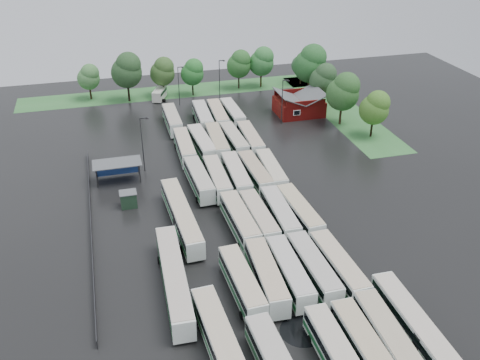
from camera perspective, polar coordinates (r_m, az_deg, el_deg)
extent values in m
plane|color=black|center=(78.94, 0.89, -5.84)|extent=(160.00, 160.00, 0.00)
cube|color=maroon|center=(121.23, 6.29, 7.79)|extent=(10.00, 8.00, 3.40)
cube|color=#4C4F51|center=(119.47, 5.22, 8.85)|extent=(5.07, 8.60, 2.19)
cube|color=#4C4F51|center=(121.23, 7.47, 9.03)|extent=(5.07, 8.60, 2.19)
cube|color=maroon|center=(116.99, 7.05, 8.10)|extent=(9.00, 0.20, 1.20)
cube|color=silver|center=(116.92, 6.08, 7.15)|extent=(1.60, 0.12, 1.20)
cylinder|color=#2D2D30|center=(93.01, -15.02, 0.09)|extent=(0.16, 0.16, 3.40)
cylinder|color=#2D2D30|center=(93.09, -10.62, 0.65)|extent=(0.16, 0.16, 3.40)
cylinder|color=#2D2D30|center=(95.85, -15.08, 0.98)|extent=(0.16, 0.16, 3.40)
cylinder|color=#2D2D30|center=(95.93, -10.81, 1.52)|extent=(0.16, 0.16, 3.40)
cube|color=#4C4F51|center=(93.59, -13.00, 1.79)|extent=(8.20, 4.20, 0.15)
cube|color=navy|center=(96.14, -12.95, 1.27)|extent=(7.60, 0.08, 2.60)
cube|color=#18311E|center=(86.74, -11.80, -2.06)|extent=(2.50, 2.00, 2.50)
cube|color=#4C4F51|center=(86.09, -11.88, -1.31)|extent=(2.70, 2.20, 0.12)
cube|color=#306D31|center=(136.32, -5.91, 9.46)|extent=(80.00, 10.00, 0.01)
cube|color=#306D31|center=(125.66, 10.55, 7.41)|extent=(10.00, 50.00, 0.01)
cube|color=#2D2D30|center=(83.22, -15.60, -4.54)|extent=(0.10, 50.00, 1.20)
cube|color=#AAA398|center=(56.68, 3.99, -18.26)|extent=(3.09, 12.50, 0.13)
cylinder|color=black|center=(61.49, 2.61, -17.48)|extent=(2.72, 1.02, 1.02)
cube|color=silver|center=(59.73, 10.24, -17.84)|extent=(2.61, 12.48, 2.86)
cube|color=black|center=(59.32, 10.29, -17.46)|extent=(2.67, 11.98, 0.92)
cube|color=#135E2A|center=(60.18, 10.19, -18.26)|extent=(2.66, 12.23, 0.63)
cube|color=#BBB09C|center=(58.67, 10.37, -16.85)|extent=(2.50, 12.11, 0.12)
cylinder|color=black|center=(63.22, 8.59, -16.25)|extent=(2.65, 1.00, 1.00)
cube|color=silver|center=(60.79, 13.18, -17.14)|extent=(2.73, 12.76, 2.92)
cube|color=black|center=(60.38, 13.25, -16.75)|extent=(2.79, 12.25, 0.93)
cube|color=#1B662F|center=(61.25, 13.11, -17.56)|extent=(2.78, 12.50, 0.64)
cube|color=tan|center=(59.73, 13.35, -16.13)|extent=(2.62, 12.37, 0.13)
cylinder|color=black|center=(64.29, 11.34, -15.61)|extent=(2.71, 1.02, 1.02)
cube|color=silver|center=(62.37, 15.49, -16.04)|extent=(3.23, 13.00, 2.96)
cube|color=black|center=(61.96, 15.56, -15.65)|extent=(3.28, 12.49, 0.95)
cube|color=#226231|center=(62.82, 15.41, -16.46)|extent=(3.28, 12.75, 0.65)
cube|color=tan|center=(61.32, 15.68, -15.01)|extent=(3.11, 12.61, 0.13)
cylinder|color=black|center=(65.86, 13.54, -14.60)|extent=(2.74, 1.03, 1.03)
cube|color=silver|center=(67.27, 0.21, -10.92)|extent=(3.06, 12.50, 2.84)
cube|color=black|center=(66.91, 0.22, -10.55)|extent=(3.10, 12.01, 0.91)
cube|color=#195D2F|center=(67.67, 0.21, -11.33)|extent=(3.10, 12.26, 0.63)
cube|color=#C0AE90|center=(66.33, 0.22, -9.95)|extent=(2.94, 12.13, 0.12)
cylinder|color=black|center=(65.34, 1.16, -14.03)|extent=(2.64, 0.99, 0.99)
cylinder|color=black|center=(71.14, -0.65, -9.83)|extent=(2.64, 0.99, 0.99)
cube|color=silver|center=(68.24, 2.83, -10.23)|extent=(3.25, 12.90, 2.93)
cube|color=black|center=(67.87, 2.84, -9.85)|extent=(3.30, 12.39, 0.94)
cube|color=#136129|center=(68.65, 2.82, -10.65)|extent=(3.30, 12.65, 0.64)
cube|color=tan|center=(67.29, 2.86, -9.23)|extent=(3.13, 12.51, 0.13)
cylinder|color=black|center=(66.26, 3.90, -13.36)|extent=(2.72, 1.02, 1.02)
cylinder|color=black|center=(72.19, 1.80, -9.16)|extent=(2.72, 1.02, 1.02)
cube|color=silver|center=(69.13, 5.31, -9.78)|extent=(2.81, 12.57, 2.87)
cube|color=black|center=(68.78, 5.33, -9.40)|extent=(2.87, 12.07, 0.92)
cube|color=#19682D|center=(69.53, 5.28, -10.18)|extent=(2.86, 12.32, 0.63)
cube|color=#B6B0AA|center=(68.22, 5.36, -8.80)|extent=(2.70, 12.20, 0.13)
cylinder|color=black|center=(67.22, 6.44, -12.78)|extent=(2.66, 1.00, 1.00)
cylinder|color=black|center=(72.97, 4.18, -8.77)|extent=(2.66, 1.00, 1.00)
cube|color=silver|center=(70.06, 7.85, -9.32)|extent=(2.86, 12.79, 2.92)
cube|color=black|center=(69.70, 7.88, -8.94)|extent=(2.92, 12.28, 0.93)
cube|color=#215B33|center=(70.46, 7.81, -9.73)|extent=(2.91, 12.53, 0.64)
cube|color=#A9A49B|center=(69.14, 7.93, -8.33)|extent=(2.75, 12.40, 0.13)
cylinder|color=black|center=(68.15, 9.08, -12.31)|extent=(2.71, 1.02, 1.02)
cylinder|color=black|center=(73.90, 6.57, -8.35)|extent=(2.71, 1.02, 1.02)
cube|color=silver|center=(70.83, 10.45, -9.08)|extent=(3.10, 12.86, 2.93)
cube|color=black|center=(70.47, 10.49, -8.71)|extent=(3.15, 12.35, 0.94)
cube|color=#1C662E|center=(71.22, 10.41, -9.49)|extent=(3.15, 12.61, 0.64)
cube|color=#C0AD90|center=(69.92, 10.56, -8.10)|extent=(2.98, 12.47, 0.13)
cylinder|color=black|center=(68.96, 11.77, -12.02)|extent=(2.72, 1.02, 1.02)
cylinder|color=black|center=(74.61, 9.05, -8.14)|extent=(2.72, 1.02, 1.02)
cube|color=silver|center=(78.45, -0.03, -4.36)|extent=(3.03, 12.91, 2.94)
cube|color=black|center=(78.13, -0.03, -4.00)|extent=(3.08, 12.40, 0.94)
cube|color=#1E5930|center=(78.81, -0.03, -4.76)|extent=(3.07, 12.66, 0.65)
cube|color=#BDAB8F|center=(77.62, -0.03, -3.42)|extent=(2.91, 12.52, 0.13)
cylinder|color=black|center=(76.02, 0.78, -6.93)|extent=(2.73, 1.03, 1.03)
cylinder|color=black|center=(82.59, -0.78, -3.71)|extent=(2.73, 1.03, 1.03)
cube|color=silver|center=(79.19, 2.02, -4.09)|extent=(2.83, 12.46, 2.85)
cube|color=black|center=(78.88, 2.03, -3.74)|extent=(2.88, 11.97, 0.91)
cube|color=#195C2F|center=(79.53, 2.01, -4.47)|extent=(2.88, 12.22, 0.63)
cube|color=#B6A48F|center=(78.39, 2.04, -3.19)|extent=(2.72, 12.09, 0.12)
cylinder|color=black|center=(76.86, 2.87, -6.53)|extent=(2.64, 0.99, 0.99)
cylinder|color=black|center=(83.15, 1.20, -3.48)|extent=(2.64, 0.99, 0.99)
cube|color=silver|center=(80.18, 4.27, -3.68)|extent=(2.93, 12.65, 2.88)
cube|color=black|center=(79.87, 4.28, -3.33)|extent=(2.98, 12.14, 0.92)
cube|color=#1C5A2C|center=(80.52, 4.25, -4.06)|extent=(2.98, 12.40, 0.63)
cube|color=#B5AEA5|center=(79.39, 4.31, -2.77)|extent=(2.82, 12.27, 0.13)
cylinder|color=black|center=(77.84, 5.20, -6.11)|extent=(2.67, 1.01, 1.01)
cylinder|color=black|center=(84.15, 3.34, -3.09)|extent=(2.67, 1.01, 1.01)
cube|color=silver|center=(80.94, 6.34, -3.43)|extent=(3.24, 12.84, 2.92)
cube|color=black|center=(80.63, 6.36, -3.08)|extent=(3.28, 12.33, 0.93)
cube|color=#125829|center=(81.28, 6.31, -3.81)|extent=(3.28, 12.59, 0.64)
cube|color=tan|center=(80.15, 6.40, -2.52)|extent=(3.11, 12.45, 0.13)
cylinder|color=black|center=(78.61, 7.34, -5.85)|extent=(2.71, 1.02, 1.02)
cylinder|color=black|center=(84.92, 5.31, -2.85)|extent=(2.71, 1.02, 1.02)
cube|color=silver|center=(89.54, -4.39, 0.04)|extent=(3.00, 12.52, 2.85)
cube|color=black|center=(89.27, -4.41, 0.36)|extent=(3.05, 12.03, 0.91)
cube|color=#16572B|center=(89.85, -4.38, -0.31)|extent=(3.05, 12.28, 0.63)
cube|color=#AFA89A|center=(88.84, -4.43, 0.87)|extent=(2.89, 12.15, 0.12)
cylinder|color=black|center=(86.85, -3.84, -2.01)|extent=(2.64, 1.00, 1.00)
cylinder|color=black|center=(93.67, -4.84, 0.41)|extent=(2.64, 1.00, 1.00)
cube|color=silver|center=(89.67, -2.44, 0.14)|extent=(2.86, 12.49, 2.85)
cube|color=black|center=(89.40, -2.44, 0.46)|extent=(2.91, 12.00, 0.91)
cube|color=#2A693D|center=(89.97, -2.43, -0.21)|extent=(2.91, 12.25, 0.63)
cube|color=#BBAD99|center=(88.97, -2.46, 0.98)|extent=(2.75, 12.12, 0.12)
cylinder|color=black|center=(87.00, -1.83, -1.89)|extent=(2.64, 1.00, 1.00)
cylinder|color=black|center=(93.77, -2.97, 0.51)|extent=(2.64, 1.00, 1.00)
cube|color=silver|center=(90.40, -0.40, 0.47)|extent=(3.12, 12.99, 2.96)
cube|color=black|center=(90.12, -0.41, 0.80)|extent=(3.17, 12.47, 0.95)
cube|color=#156728|center=(90.71, -0.40, 0.11)|extent=(3.16, 12.73, 0.65)
cube|color=beige|center=(89.68, -0.41, 1.34)|extent=(3.00, 12.60, 0.13)
cylinder|color=black|center=(87.65, 0.29, -1.62)|extent=(2.74, 1.03, 1.03)
cylinder|color=black|center=(94.62, -1.04, 0.83)|extent=(2.74, 1.03, 1.03)
cube|color=silver|center=(91.23, 1.61, 0.70)|extent=(2.93, 12.55, 2.86)
cube|color=black|center=(90.97, 1.62, 1.02)|extent=(2.98, 12.05, 0.92)
cube|color=#236034|center=(91.53, 1.61, 0.35)|extent=(2.97, 12.30, 0.63)
cube|color=tan|center=(90.54, 1.63, 1.53)|extent=(2.81, 12.17, 0.12)
cylinder|color=black|center=(88.60, 2.34, -1.29)|extent=(2.65, 1.00, 1.00)
cylinder|color=black|center=(95.29, 0.91, 1.04)|extent=(2.65, 1.00, 1.00)
cube|color=silver|center=(92.09, 3.34, 0.92)|extent=(3.11, 12.39, 2.82)
cube|color=black|center=(91.83, 3.35, 1.23)|extent=(3.15, 11.90, 0.90)
cube|color=#216937|center=(92.38, 3.33, 0.58)|extent=(3.15, 12.15, 0.62)
cube|color=#C1B69E|center=(91.42, 3.37, 1.73)|extent=(2.99, 12.02, 0.12)
cylinder|color=black|center=(89.52, 4.10, -1.01)|extent=(2.61, 0.98, 0.98)
cylinder|color=black|center=(96.05, 2.59, 1.24)|extent=(2.61, 0.98, 0.98)
cube|color=silver|center=(101.03, -5.93, 3.49)|extent=(2.95, 12.59, 2.87)
cube|color=black|center=(100.79, -5.94, 3.78)|extent=(3.00, 12.09, 0.92)
cube|color=#226437|center=(101.30, -5.91, 3.16)|extent=(3.00, 12.34, 0.63)
cube|color=#C0AB92|center=(100.41, -5.97, 4.25)|extent=(2.84, 12.21, 0.13)
cylinder|color=black|center=(98.10, -5.48, 1.76)|extent=(2.66, 1.00, 1.00)
cylinder|color=black|center=(105.23, -6.27, 3.68)|extent=(2.66, 1.00, 1.00)
cube|color=silver|center=(102.07, -4.10, 3.87)|extent=(3.26, 12.90, 2.93)
cube|color=black|center=(101.83, -4.11, 4.17)|extent=(3.30, 12.39, 0.94)
cube|color=#1B5E2C|center=(102.35, -4.09, 3.54)|extent=(3.30, 12.65, 0.64)
cube|color=beige|center=(101.44, -4.13, 4.65)|extent=(3.14, 12.51, 0.13)
cylinder|color=black|center=(99.09, -3.59, 2.14)|extent=(2.72, 1.02, 1.02)
cylinder|color=black|center=(106.34, -4.52, 4.05)|extent=(2.72, 1.02, 1.02)
cube|color=silver|center=(102.44, -2.45, 4.03)|extent=(3.32, 13.04, 2.96)
cube|color=black|center=(102.19, -2.46, 4.33)|extent=(3.36, 12.53, 0.95)
cube|color=#235B31|center=(102.71, -2.45, 3.70)|extent=(3.36, 12.78, 0.65)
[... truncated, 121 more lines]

